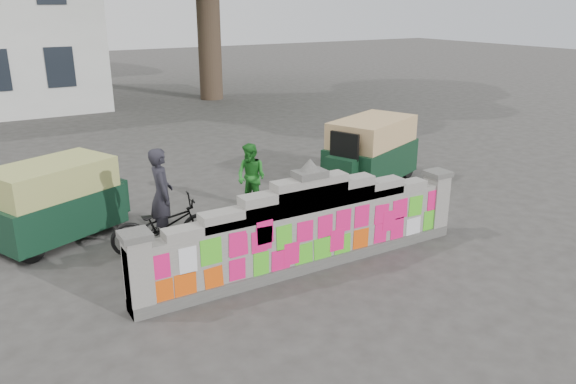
# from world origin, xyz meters

# --- Properties ---
(ground) EXTENTS (100.00, 100.00, 0.00)m
(ground) POSITION_xyz_m (0.00, 0.00, 0.00)
(ground) COLOR #383533
(ground) RESTS_ON ground
(parapet_wall) EXTENTS (6.48, 0.44, 2.01)m
(parapet_wall) POSITION_xyz_m (-0.00, -0.01, 0.75)
(parapet_wall) COLOR #4C4C49
(parapet_wall) RESTS_ON ground
(cyclist_bike) EXTENTS (2.06, 0.99, 1.04)m
(cyclist_bike) POSITION_xyz_m (-1.94, 2.00, 0.52)
(cyclist_bike) COLOR black
(cyclist_bike) RESTS_ON ground
(cyclist_rider) EXTENTS (0.52, 0.70, 1.76)m
(cyclist_rider) POSITION_xyz_m (-1.94, 2.00, 0.88)
(cyclist_rider) COLOR #222129
(cyclist_rider) RESTS_ON ground
(pedestrian) EXTENTS (0.83, 0.91, 1.51)m
(pedestrian) POSITION_xyz_m (0.52, 3.20, 0.76)
(pedestrian) COLOR #217A24
(pedestrian) RESTS_ON ground
(rickshaw_left) EXTENTS (2.90, 2.18, 1.56)m
(rickshaw_left) POSITION_xyz_m (-3.51, 3.66, 0.81)
(rickshaw_left) COLOR #103220
(rickshaw_left) RESTS_ON ground
(rickshaw_right) EXTENTS (3.13, 2.30, 1.69)m
(rickshaw_right) POSITION_xyz_m (4.02, 3.34, 0.87)
(rickshaw_right) COLOR #10301D
(rickshaw_right) RESTS_ON ground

